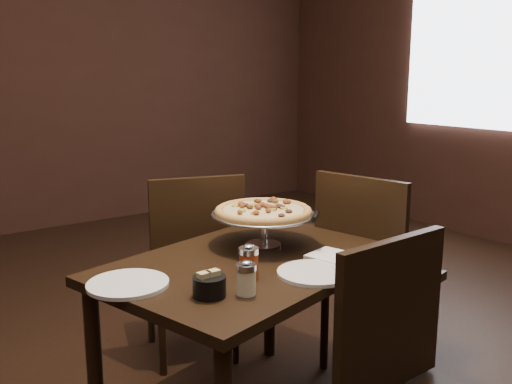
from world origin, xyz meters
TOP-DOWN VIEW (x-y plane):
  - room at (0.06, 0.03)m, footprint 6.04×7.04m
  - dining_table at (-0.02, 0.11)m, footprint 1.23×0.97m
  - pizza_stand at (0.10, 0.22)m, footprint 0.41×0.41m
  - parmesan_shaker at (-0.24, -0.16)m, footprint 0.06×0.06m
  - pepper_flake_shaker at (-0.15, -0.04)m, footprint 0.07×0.07m
  - packet_caddy at (-0.34, -0.10)m, footprint 0.10×0.10m
  - napkin_stack at (0.21, -0.06)m, footprint 0.18×0.18m
  - plate_left at (-0.50, 0.12)m, footprint 0.26×0.26m
  - plate_near at (0.05, -0.15)m, footprint 0.25×0.25m
  - serving_spatula at (0.22, 0.05)m, footprint 0.17×0.17m
  - chair_far at (0.06, 0.70)m, footprint 0.52×0.52m
  - chair_side at (0.63, 0.13)m, footprint 0.51×0.51m

SIDE VIEW (x-z plane):
  - chair_far at x=0.06m, z-range 0.04..0.94m
  - chair_side at x=0.63m, z-range 0.04..0.97m
  - dining_table at x=-0.02m, z-range 0.25..0.92m
  - plate_near at x=0.05m, z-range 0.68..0.69m
  - plate_left at x=-0.50m, z-range 0.68..0.69m
  - napkin_stack at x=0.21m, z-range 0.68..0.69m
  - packet_caddy at x=-0.34m, z-range 0.67..0.75m
  - parmesan_shaker at x=-0.24m, z-range 0.67..0.78m
  - pepper_flake_shaker at x=-0.15m, z-range 0.67..0.79m
  - serving_spatula at x=0.22m, z-range 0.80..0.82m
  - pizza_stand at x=0.10m, z-range 0.73..0.90m
  - room at x=0.06m, z-range -0.02..2.82m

